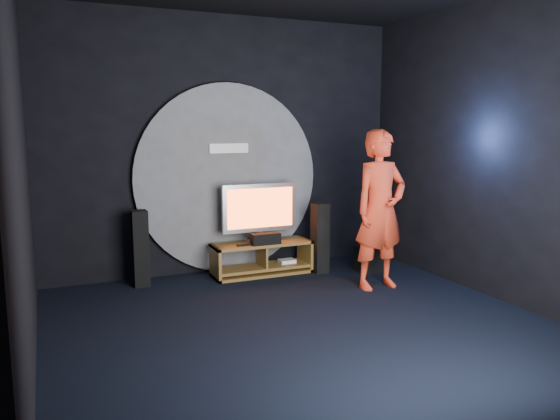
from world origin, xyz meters
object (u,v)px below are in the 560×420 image
(media_console, at_px, (262,260))
(player, at_px, (380,210))
(subwoofer, at_px, (369,259))
(tower_speaker_left, at_px, (140,249))
(tower_speaker_right, at_px, (320,238))
(tv, at_px, (260,210))

(media_console, distance_m, player, 1.80)
(media_console, distance_m, subwoofer, 1.51)
(tower_speaker_left, xyz_separation_m, tower_speaker_right, (2.39, -0.33, 0.00))
(tower_speaker_left, bearing_deg, player, -24.64)
(tower_speaker_left, relative_size, tower_speaker_right, 1.00)
(subwoofer, bearing_deg, tv, 159.48)
(tower_speaker_left, bearing_deg, subwoofer, -10.69)
(media_console, xyz_separation_m, player, (1.12, -1.15, 0.80))
(media_console, distance_m, tv, 0.69)
(subwoofer, bearing_deg, tower_speaker_right, 159.67)
(tower_speaker_left, xyz_separation_m, player, (2.74, -1.26, 0.51))
(tower_speaker_right, bearing_deg, tv, 159.32)
(media_console, height_order, subwoofer, media_console)
(tv, relative_size, tower_speaker_right, 1.09)
(media_console, bearing_deg, tower_speaker_right, -16.39)
(tv, xyz_separation_m, tower_speaker_left, (-1.61, 0.04, -0.40))
(media_console, distance_m, tower_speaker_left, 1.65)
(media_console, bearing_deg, player, -45.75)
(media_console, xyz_separation_m, subwoofer, (1.43, -0.47, -0.02))
(player, bearing_deg, tower_speaker_right, 106.89)
(tv, distance_m, subwoofer, 1.69)
(tower_speaker_right, distance_m, subwoofer, 0.77)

